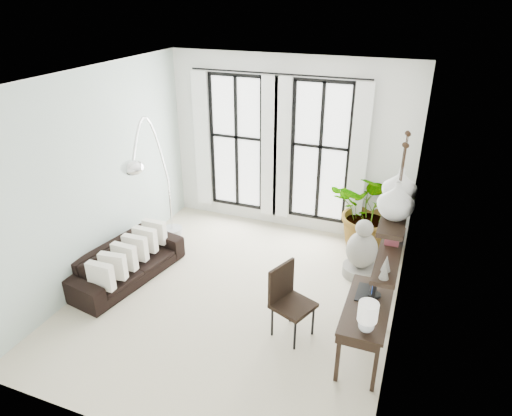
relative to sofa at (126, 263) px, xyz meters
The scene contains 16 objects.
floor 1.83m from the sofa, ahead, with size 5.00×5.00×0.00m, color beige.
ceiling 3.43m from the sofa, ahead, with size 5.00×5.00×0.00m, color white.
wall_left 1.40m from the sofa, 163.69° to the left, with size 5.00×5.00×0.00m, color #B4C9BE.
wall_right 4.26m from the sofa, ahead, with size 5.00×5.00×0.00m, color white.
wall_back 3.45m from the sofa, 55.63° to the left, with size 4.50×4.50×0.00m, color white.
windows 3.28m from the sofa, 58.00° to the left, with size 3.26×0.13×2.65m.
wall_shelves 4.18m from the sofa, ahead, with size 0.25×1.30×0.60m.
sofa is the anchor object (origin of this frame).
throw_pillows 0.24m from the sofa, ahead, with size 0.40×1.52×0.40m.
plant 4.15m from the sofa, 33.59° to the left, with size 1.35×1.17×1.50m, color #2D7228.
desk 3.79m from the sofa, ahead, with size 0.53×1.24×1.13m.
desk_chair 2.78m from the sofa, ahead, with size 0.62×0.62×1.00m.
arc_lamp 1.81m from the sofa, 82.66° to the left, with size 0.75×1.85×2.46m.
buddha 3.71m from the sofa, 22.37° to the left, with size 0.55×0.55×0.99m.
vase_a 4.42m from the sofa, ahead, with size 0.37×0.37×0.38m, color white.
vase_b 4.39m from the sofa, ahead, with size 0.37×0.37×0.38m, color white.
Camera 1 is at (2.28, -5.07, 4.17)m, focal length 32.00 mm.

